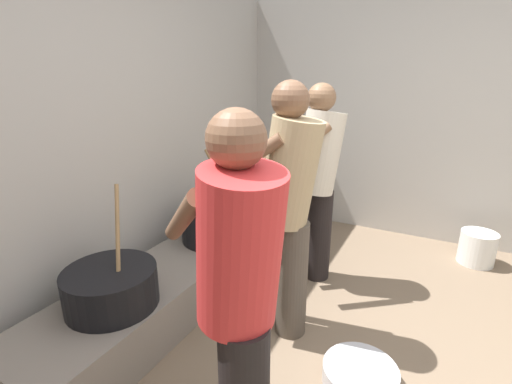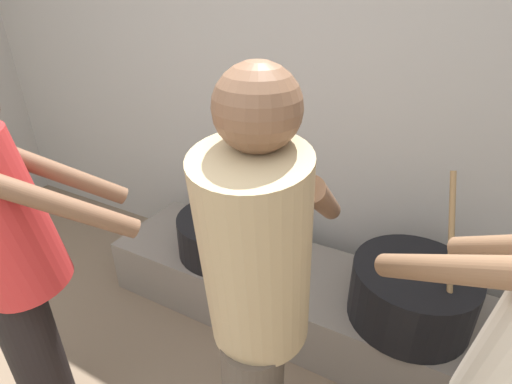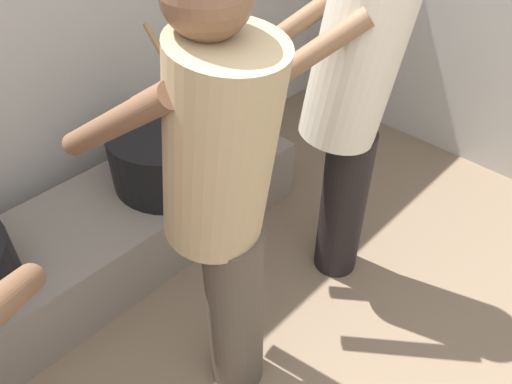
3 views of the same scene
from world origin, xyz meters
TOP-DOWN VIEW (x-y plane):
  - hearth_ledge at (0.34, 1.68)m, footprint 2.30×0.60m
  - cooking_pot_main at (0.86, 1.63)m, footprint 0.55×0.55m
  - cook_in_tan_shirt at (0.48, 0.85)m, footprint 0.42×0.70m
  - cook_in_cream_shirt at (1.19, 0.90)m, footprint 0.70×0.68m

SIDE VIEW (x-z plane):
  - hearth_ledge at x=0.34m, z-range 0.00..0.33m
  - cooking_pot_main at x=0.86m, z-range 0.10..0.84m
  - cook_in_cream_shirt at x=1.19m, z-range 0.11..1.67m
  - cook_in_tan_shirt at x=0.48m, z-range 0.11..1.70m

